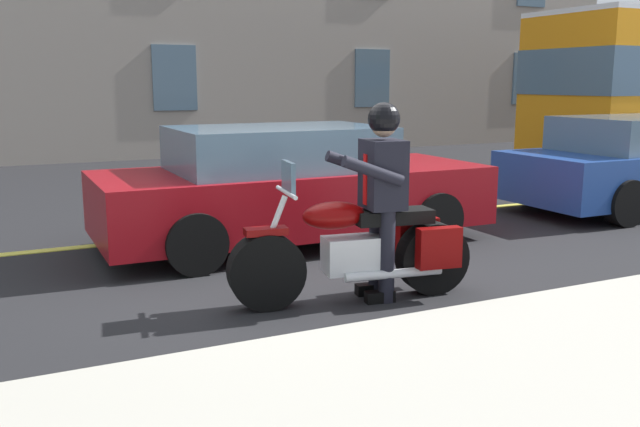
{
  "coord_description": "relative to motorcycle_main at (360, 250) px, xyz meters",
  "views": [
    {
      "loc": [
        2.8,
        6.29,
        1.91
      ],
      "look_at": [
        0.19,
        0.82,
        0.75
      ],
      "focal_mm": 38.7,
      "sensor_mm": 36.0,
      "label": 1
    }
  ],
  "objects": [
    {
      "name": "ground_plane",
      "position": [
        0.06,
        -1.13,
        -0.45
      ],
      "size": [
        80.0,
        80.0,
        0.0
      ],
      "primitive_type": "plane",
      "color": "black"
    },
    {
      "name": "lane_center_stripe",
      "position": [
        0.06,
        -3.13,
        -0.45
      ],
      "size": [
        60.0,
        0.16,
        0.01
      ],
      "primitive_type": "cube",
      "color": "#E5DB4C",
      "rests_on": "ground_plane"
    },
    {
      "name": "motorcycle_main",
      "position": [
        0.0,
        0.0,
        0.0
      ],
      "size": [
        2.22,
        0.8,
        1.26
      ],
      "color": "black",
      "rests_on": "ground_plane"
    },
    {
      "name": "rider_main",
      "position": [
        -0.19,
        0.02,
        0.58
      ],
      "size": [
        0.68,
        0.61,
        1.74
      ],
      "color": "black",
      "rests_on": "ground_plane"
    },
    {
      "name": "car_dark",
      "position": [
        -0.3,
        -2.27,
        0.24
      ],
      "size": [
        4.6,
        1.92,
        1.4
      ],
      "color": "maroon",
      "rests_on": "ground_plane"
    }
  ]
}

